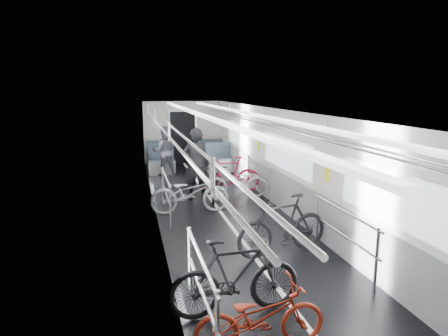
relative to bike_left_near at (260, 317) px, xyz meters
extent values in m
cube|color=black|center=(0.71, 4.69, -0.39)|extent=(3.00, 14.00, 0.01)
cube|color=white|center=(0.71, 4.69, 2.00)|extent=(3.00, 14.00, 0.02)
cube|color=silver|center=(-0.79, 4.69, 0.80)|extent=(0.02, 14.00, 2.40)
cube|color=silver|center=(2.21, 4.69, 0.80)|extent=(0.02, 14.00, 2.40)
cube|color=silver|center=(0.71, 11.69, 0.80)|extent=(3.00, 0.02, 2.40)
cube|color=white|center=(0.71, 4.69, -0.39)|extent=(0.08, 13.80, 0.01)
cube|color=gray|center=(-0.76, 4.69, 0.05)|extent=(0.01, 13.90, 0.90)
cube|color=gray|center=(2.18, 4.69, 0.05)|extent=(0.01, 13.90, 0.90)
cube|color=white|center=(-0.76, 4.69, 1.00)|extent=(0.01, 10.80, 0.75)
cube|color=white|center=(2.18, 4.69, 1.00)|extent=(0.01, 10.80, 0.75)
cube|color=white|center=(0.16, 4.69, 1.94)|extent=(0.14, 13.40, 0.05)
cube|color=white|center=(1.26, 4.69, 1.94)|extent=(0.14, 13.40, 0.05)
cube|color=black|center=(0.71, 11.63, 0.60)|extent=(0.95, 0.10, 2.00)
imported|color=#A52714|center=(0.00, 0.00, 0.00)|extent=(1.51, 0.54, 0.79)
imported|color=black|center=(-0.08, 0.75, 0.13)|extent=(1.76, 0.54, 1.05)
imported|color=#A3A3A8|center=(-0.01, 5.16, 0.09)|extent=(1.87, 0.70, 0.97)
imported|color=black|center=(1.23, 2.43, 0.14)|extent=(1.85, 0.82, 1.07)
imported|color=#B8B9BE|center=(1.42, 6.20, 0.04)|extent=(1.71, 0.80, 0.87)
imported|color=#B7163A|center=(1.36, 6.80, 0.12)|extent=(1.77, 0.76, 1.03)
imported|color=black|center=(0.80, 6.15, 0.10)|extent=(1.09, 1.99, 0.99)
imported|color=black|center=(0.33, 6.25, 0.55)|extent=(0.78, 0.60, 1.90)
imported|color=#2C2B32|center=(-0.21, 9.42, 0.44)|extent=(0.84, 0.67, 1.67)
camera|label=1|loc=(-1.32, -3.81, 2.49)|focal=32.00mm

